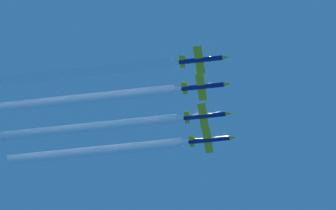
# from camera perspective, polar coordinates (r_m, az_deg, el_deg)

# --- Properties ---
(jet_far_left) EXTENTS (8.63, 12.57, 3.02)m
(jet_far_left) POSITION_cam_1_polar(r_m,az_deg,el_deg) (325.78, 1.93, -1.56)
(jet_far_left) COLOR navy
(jet_inner_left) EXTENTS (8.63, 12.57, 3.02)m
(jet_inner_left) POSITION_cam_1_polar(r_m,az_deg,el_deg) (320.14, 1.73, -0.48)
(jet_inner_left) COLOR navy
(jet_center) EXTENTS (8.63, 12.57, 3.02)m
(jet_center) POSITION_cam_1_polar(r_m,az_deg,el_deg) (314.20, 1.64, 0.84)
(jet_center) COLOR navy
(jet_inner_right) EXTENTS (8.63, 12.57, 3.02)m
(jet_inner_right) POSITION_cam_1_polar(r_m,az_deg,el_deg) (308.37, 1.56, 2.04)
(jet_inner_right) COLOR navy
(smoke_trail_far_left) EXTENTS (2.55, 47.23, 2.55)m
(smoke_trail_far_left) POSITION_cam_1_polar(r_m,az_deg,el_deg) (328.74, -3.16, -2.07)
(smoke_trail_far_left) COLOR white
(smoke_trail_inner_left) EXTENTS (2.55, 47.63, 2.55)m
(smoke_trail_inner_left) POSITION_cam_1_polar(r_m,az_deg,el_deg) (323.19, -3.48, -1.02)
(smoke_trail_inner_left) COLOR white
(smoke_trail_center) EXTENTS (2.55, 45.62, 2.55)m
(smoke_trail_center) POSITION_cam_1_polar(r_m,az_deg,el_deg) (317.11, -3.48, 0.30)
(smoke_trail_center) COLOR white
(smoke_trail_inner_right) EXTENTS (2.55, 48.62, 2.55)m
(smoke_trail_inner_right) POSITION_cam_1_polar(r_m,az_deg,el_deg) (311.51, -3.94, 1.45)
(smoke_trail_inner_right) COLOR white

